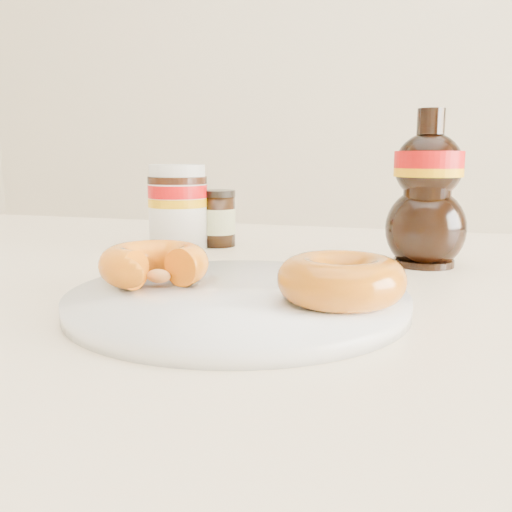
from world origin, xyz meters
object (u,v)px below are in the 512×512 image
(dining_table, at_px, (250,361))
(plate, at_px, (238,299))
(donut_bitten, at_px, (154,264))
(donut_whole, at_px, (341,279))
(dark_jar, at_px, (218,219))
(syrup_bottle, at_px, (427,189))
(nutella_jar, at_px, (178,203))

(dining_table, distance_m, plate, 0.13)
(plate, height_order, donut_bitten, donut_bitten)
(donut_whole, height_order, dark_jar, dark_jar)
(plate, bearing_deg, donut_whole, -4.61)
(plate, height_order, syrup_bottle, syrup_bottle)
(donut_bitten, xyz_separation_m, donut_whole, (0.17, -0.02, 0.00))
(nutella_jar, bearing_deg, donut_bitten, -69.05)
(donut_bitten, distance_m, dark_jar, 0.29)
(dining_table, xyz_separation_m, donut_whole, (0.11, -0.10, 0.11))
(syrup_bottle, bearing_deg, nutella_jar, 174.49)
(nutella_jar, distance_m, syrup_bottle, 0.32)
(donut_bitten, distance_m, nutella_jar, 0.28)
(dining_table, bearing_deg, dark_jar, 119.18)
(plate, xyz_separation_m, donut_whole, (0.09, -0.01, 0.02))
(dining_table, bearing_deg, syrup_bottle, 40.24)
(plate, relative_size, dark_jar, 3.64)
(nutella_jar, relative_size, syrup_bottle, 0.64)
(donut_bitten, bearing_deg, plate, 6.61)
(syrup_bottle, bearing_deg, donut_whole, -102.80)
(plate, bearing_deg, dining_table, 102.74)
(syrup_bottle, bearing_deg, plate, -120.95)
(donut_whole, xyz_separation_m, syrup_bottle, (0.06, 0.24, 0.06))
(plate, height_order, dark_jar, dark_jar)
(donut_whole, bearing_deg, nutella_jar, 134.13)
(plate, xyz_separation_m, nutella_jar, (-0.18, 0.27, 0.05))
(dining_table, bearing_deg, donut_whole, -43.97)
(syrup_bottle, distance_m, dark_jar, 0.29)
(donut_bitten, relative_size, syrup_bottle, 0.55)
(donut_whole, relative_size, dark_jar, 1.28)
(donut_bitten, distance_m, syrup_bottle, 0.32)
(plate, relative_size, donut_whole, 2.84)
(plate, height_order, nutella_jar, nutella_jar)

